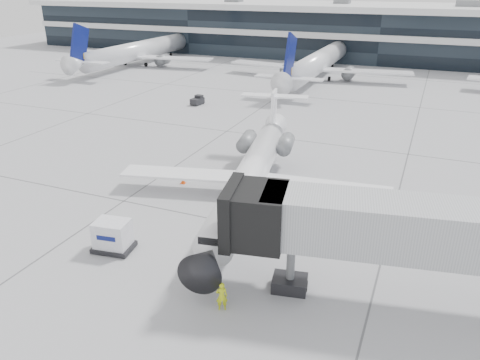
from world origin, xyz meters
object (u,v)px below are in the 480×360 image
at_px(regional_jet, 252,172).
at_px(ramp_worker, 222,296).
at_px(cargo_uld, 113,236).
at_px(jet_bridge, 434,232).

relative_size(regional_jet, ramp_worker, 15.92).
bearing_deg(regional_jet, cargo_uld, -126.33).
bearing_deg(ramp_worker, cargo_uld, -44.39).
bearing_deg(jet_bridge, ramp_worker, -166.24).
bearing_deg(cargo_uld, regional_jet, 55.47).
bearing_deg(ramp_worker, regional_jet, -102.62).
xyz_separation_m(regional_jet, jet_bridge, (13.38, -9.26, 2.43)).
bearing_deg(regional_jet, jet_bridge, -44.83).
height_order(regional_jet, cargo_uld, regional_jet).
xyz_separation_m(regional_jet, cargo_uld, (-5.37, -10.92, -1.13)).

